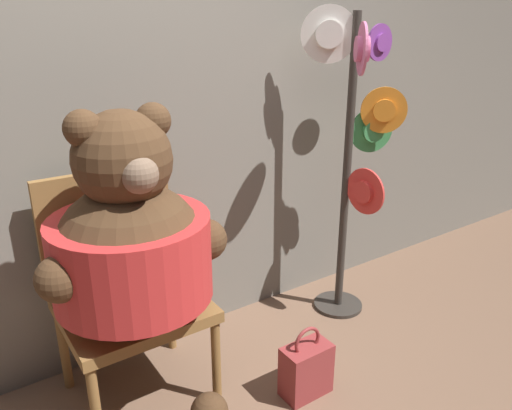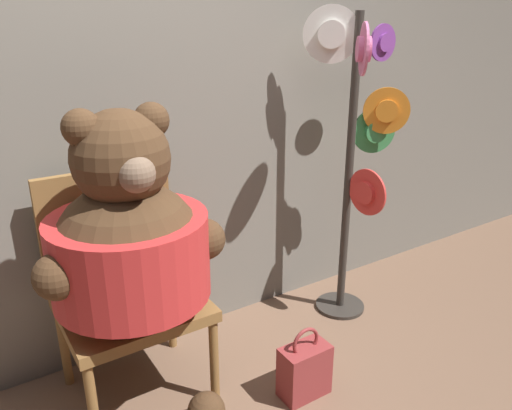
% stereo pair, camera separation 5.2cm
% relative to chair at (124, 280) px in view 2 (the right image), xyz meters
% --- Properties ---
extents(wall_back, '(8.00, 0.10, 2.60)m').
position_rel_chair_xyz_m(wall_back, '(0.20, 0.30, 0.77)').
color(wall_back, slate).
rests_on(wall_back, ground_plane).
extents(chair, '(0.58, 0.52, 0.99)m').
position_rel_chair_xyz_m(chair, '(0.00, 0.00, 0.00)').
color(chair, olive).
rests_on(chair, ground_plane).
extents(teddy_bear, '(0.75, 0.66, 1.31)m').
position_rel_chair_xyz_m(teddy_bear, '(-0.01, -0.18, 0.23)').
color(teddy_bear, '#4C331E').
rests_on(teddy_bear, ground_plane).
extents(hat_display_rack, '(0.49, 0.43, 1.66)m').
position_rel_chair_xyz_m(hat_display_rack, '(1.24, -0.09, 0.46)').
color(hat_display_rack, '#332D28').
rests_on(hat_display_rack, ground_plane).
extents(handbag_on_ground, '(0.22, 0.13, 0.35)m').
position_rel_chair_xyz_m(handbag_on_ground, '(0.61, -0.51, -0.40)').
color(handbag_on_ground, maroon).
rests_on(handbag_on_ground, ground_plane).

